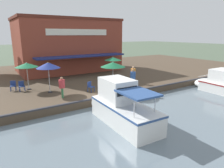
% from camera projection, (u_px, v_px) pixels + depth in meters
% --- Properties ---
extents(ground_plane, '(220.00, 220.00, 0.00)m').
position_uv_depth(ground_plane, '(109.00, 104.00, 15.70)').
color(ground_plane, '#4C5B47').
extents(quay_deck, '(22.00, 56.00, 0.60)m').
position_uv_depth(quay_deck, '(62.00, 76.00, 24.60)').
color(quay_deck, '#4C3D2D').
rests_on(quay_deck, ground).
extents(quay_edge_fender, '(0.20, 50.40, 0.10)m').
position_uv_depth(quay_edge_fender, '(109.00, 96.00, 15.63)').
color(quay_edge_fender, '#2D2D33').
rests_on(quay_edge_fender, quay_deck).
extents(waterfront_restaurant, '(9.17, 12.81, 6.73)m').
position_uv_depth(waterfront_restaurant, '(68.00, 45.00, 26.53)').
color(waterfront_restaurant, brown).
rests_on(waterfront_restaurant, quay_deck).
extents(patio_umbrella_near_quay_edge, '(1.91, 1.91, 2.58)m').
position_uv_depth(patio_umbrella_near_quay_edge, '(48.00, 65.00, 16.17)').
color(patio_umbrella_near_quay_edge, '#B7B7B7').
rests_on(patio_umbrella_near_quay_edge, quay_deck).
extents(patio_umbrella_mid_patio_left, '(2.18, 2.18, 2.40)m').
position_uv_depth(patio_umbrella_mid_patio_left, '(113.00, 65.00, 17.62)').
color(patio_umbrella_mid_patio_left, '#B7B7B7').
rests_on(patio_umbrella_mid_patio_left, quay_deck).
extents(patio_umbrella_back_row, '(1.91, 1.91, 2.40)m').
position_uv_depth(patio_umbrella_back_row, '(26.00, 65.00, 17.12)').
color(patio_umbrella_back_row, '#B7B7B7').
rests_on(patio_umbrella_back_row, quay_deck).
extents(patio_umbrella_by_entrance, '(1.75, 1.75, 2.51)m').
position_uv_depth(patio_umbrella_by_entrance, '(113.00, 59.00, 20.48)').
color(patio_umbrella_by_entrance, '#B7B7B7').
rests_on(patio_umbrella_by_entrance, quay_deck).
extents(cafe_chair_far_corner_seat, '(0.52, 0.52, 0.85)m').
position_uv_depth(cafe_chair_far_corner_seat, '(13.00, 85.00, 17.16)').
color(cafe_chair_far_corner_seat, navy).
rests_on(cafe_chair_far_corner_seat, quay_deck).
extents(cafe_chair_facing_river, '(0.56, 0.56, 0.85)m').
position_uv_depth(cafe_chair_facing_river, '(90.00, 86.00, 16.88)').
color(cafe_chair_facing_river, navy).
rests_on(cafe_chair_facing_river, quay_deck).
extents(cafe_chair_back_row_seat, '(0.45, 0.45, 0.85)m').
position_uv_depth(cafe_chair_back_row_seat, '(22.00, 86.00, 17.06)').
color(cafe_chair_back_row_seat, navy).
rests_on(cafe_chair_back_row_seat, quay_deck).
extents(person_mid_patio, '(0.46, 0.46, 1.62)m').
position_uv_depth(person_mid_patio, '(62.00, 85.00, 15.10)').
color(person_mid_patio, '#337547').
rests_on(person_mid_patio, quay_deck).
extents(person_at_quay_edge, '(0.49, 0.49, 1.74)m').
position_uv_depth(person_at_quay_edge, '(133.00, 76.00, 17.75)').
color(person_at_quay_edge, '#B23338').
rests_on(person_at_quay_edge, quay_deck).
extents(person_near_entrance, '(0.48, 0.48, 1.68)m').
position_uv_depth(person_near_entrance, '(133.00, 73.00, 19.71)').
color(person_near_entrance, '#B23338').
rests_on(person_near_entrance, quay_deck).
extents(motorboat_second_along, '(5.94, 2.17, 2.64)m').
position_uv_depth(motorboat_second_along, '(119.00, 106.00, 12.30)').
color(motorboat_second_along, white).
rests_on(motorboat_second_along, river_water).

